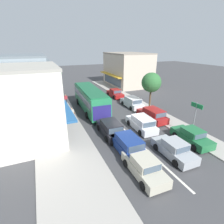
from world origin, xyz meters
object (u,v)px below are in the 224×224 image
(pedestrian_with_handbag_near, at_px, (72,113))
(wagon_queue_far_back, at_px, (142,123))
(parked_sedan_kerb_front, at_px, (191,136))
(pedestrian_browsing_midblock, at_px, (66,99))
(directional_road_sign, at_px, (196,111))
(sedan_behind_bus_near, at_px, (174,149))
(traffic_light_downstreet, at_px, (61,77))
(parked_wagon_kerb_second, at_px, (152,115))
(wagon_adjacent_lane_lead, at_px, (110,129))
(parked_wagon_kerb_third, at_px, (132,102))
(parked_sedan_kerb_rear, at_px, (115,93))
(street_tree_right, at_px, (151,83))
(wagon_adjacent_lane_trail, at_px, (128,144))
(city_bus, at_px, (90,98))
(sedan_queue_gap_filler, at_px, (144,167))

(pedestrian_with_handbag_near, bearing_deg, wagon_queue_far_back, -38.65)
(parked_sedan_kerb_front, distance_m, pedestrian_browsing_midblock, 18.83)
(wagon_queue_far_back, relative_size, directional_road_sign, 1.27)
(sedan_behind_bus_near, bearing_deg, directional_road_sign, 26.12)
(parked_sedan_kerb_front, relative_size, traffic_light_downstreet, 1.01)
(parked_wagon_kerb_second, distance_m, traffic_light_downstreet, 21.70)
(traffic_light_downstreet, bearing_deg, wagon_adjacent_lane_lead, -85.19)
(parked_wagon_kerb_third, height_order, parked_sedan_kerb_rear, parked_wagon_kerb_third)
(street_tree_right, distance_m, pedestrian_with_handbag_near, 11.44)
(parked_sedan_kerb_front, bearing_deg, wagon_adjacent_lane_trail, 170.90)
(wagon_adjacent_lane_trail, height_order, parked_sedan_kerb_rear, wagon_adjacent_lane_trail)
(city_bus, bearing_deg, pedestrian_with_handbag_near, -138.39)
(wagon_adjacent_lane_lead, relative_size, parked_wagon_kerb_second, 1.00)
(city_bus, xyz_separation_m, street_tree_right, (7.75, -3.58, 2.26))
(city_bus, distance_m, sedan_behind_bus_near, 14.15)
(wagon_queue_far_back, xyz_separation_m, traffic_light_downstreet, (-5.55, 21.63, 2.11))
(wagon_adjacent_lane_trail, bearing_deg, sedan_queue_gap_filler, -95.11)
(wagon_adjacent_lane_lead, relative_size, wagon_adjacent_lane_trail, 1.01)
(directional_road_sign, bearing_deg, parked_sedan_kerb_front, -139.76)
(wagon_adjacent_lane_trail, bearing_deg, parked_wagon_kerb_third, 58.80)
(wagon_adjacent_lane_lead, xyz_separation_m, parked_sedan_kerb_rear, (6.46, 13.14, -0.08))
(parked_wagon_kerb_third, bearing_deg, street_tree_right, -58.95)
(city_bus, xyz_separation_m, wagon_adjacent_lane_lead, (-0.27, -8.10, -1.14))
(parked_sedan_kerb_front, distance_m, street_tree_right, 9.79)
(sedan_queue_gap_filler, xyz_separation_m, street_tree_right, (8.11, 11.12, 3.48))
(wagon_adjacent_lane_lead, relative_size, street_tree_right, 0.83)
(sedan_queue_gap_filler, distance_m, wagon_adjacent_lane_trail, 3.12)
(wagon_adjacent_lane_trail, bearing_deg, parked_sedan_kerb_front, -9.10)
(pedestrian_with_handbag_near, distance_m, pedestrian_browsing_midblock, 6.62)
(parked_wagon_kerb_third, distance_m, parked_sedan_kerb_rear, 6.16)
(parked_wagon_kerb_third, bearing_deg, traffic_light_downstreet, 119.94)
(city_bus, relative_size, pedestrian_browsing_midblock, 6.71)
(sedan_queue_gap_filler, distance_m, parked_sedan_kerb_rear, 20.79)
(pedestrian_with_handbag_near, bearing_deg, sedan_behind_bus_near, -59.00)
(sedan_behind_bus_near, bearing_deg, parked_sedan_kerb_front, 18.97)
(parked_sedan_kerb_rear, relative_size, pedestrian_with_handbag_near, 2.59)
(city_bus, xyz_separation_m, pedestrian_browsing_midblock, (-2.92, 3.72, -0.81))
(city_bus, height_order, wagon_adjacent_lane_trail, city_bus)
(wagon_queue_far_back, distance_m, parked_wagon_kerb_third, 7.68)
(parked_wagon_kerb_third, bearing_deg, sedan_queue_gap_filler, -116.00)
(city_bus, distance_m, sedan_queue_gap_filler, 14.75)
(wagon_adjacent_lane_trail, bearing_deg, street_tree_right, 45.67)
(city_bus, distance_m, traffic_light_downstreet, 13.56)
(directional_road_sign, xyz_separation_m, street_tree_right, (0.05, 7.95, 1.46))
(wagon_queue_far_back, xyz_separation_m, parked_wagon_kerb_second, (2.64, 1.65, 0.00))
(parked_wagon_kerb_third, xyz_separation_m, directional_road_sign, (1.43, -10.42, 1.93))
(traffic_light_downstreet, bearing_deg, sedan_queue_gap_filler, -86.49)
(parked_sedan_kerb_rear, distance_m, pedestrian_with_handbag_near, 12.34)
(wagon_queue_far_back, xyz_separation_m, parked_sedan_kerb_front, (2.93, -4.36, -0.08))
(sedan_behind_bus_near, bearing_deg, street_tree_right, 66.06)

